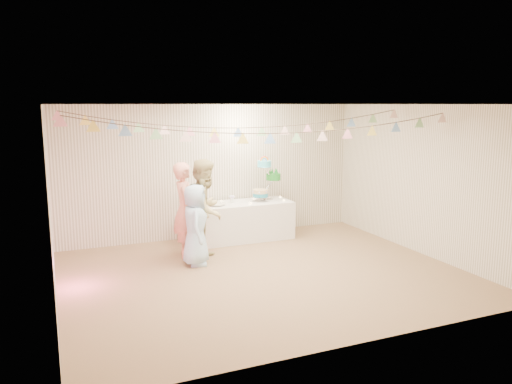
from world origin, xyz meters
name	(u,v)px	position (x,y,z in m)	size (l,w,h in m)	color
floor	(264,274)	(0.00, 0.00, 0.00)	(6.00, 6.00, 0.00)	brown
ceiling	(264,104)	(0.00, 0.00, 2.60)	(6.00, 6.00, 0.00)	silver
back_wall	(213,171)	(0.00, 2.50, 1.30)	(6.00, 6.00, 0.00)	silver
front_wall	(359,230)	(0.00, -2.50, 1.30)	(6.00, 6.00, 0.00)	silver
left_wall	(50,207)	(-3.00, 0.00, 1.30)	(5.00, 5.00, 0.00)	silver
right_wall	(422,180)	(3.00, 0.00, 1.30)	(5.00, 5.00, 0.00)	silver
table	(242,221)	(0.41, 2.03, 0.36)	(1.94, 0.78, 0.73)	white
cake_stand	(267,179)	(0.96, 2.08, 1.16)	(0.73, 0.43, 0.81)	silver
cake_bottom	(261,196)	(0.81, 2.02, 0.84)	(0.31, 0.31, 0.15)	teal
cake_middle	(273,180)	(1.14, 2.17, 1.11)	(0.27, 0.27, 0.22)	#1B7C22
cake_top_tier	(264,168)	(0.90, 2.05, 1.38)	(0.25, 0.25, 0.19)	#46C7DC
platter	(216,204)	(-0.12, 1.98, 0.76)	(0.37, 0.37, 0.02)	white
posy	(232,198)	(0.23, 2.08, 0.82)	(0.13, 0.13, 0.15)	white
person_adult_a	(185,210)	(-0.88, 1.39, 0.82)	(0.60, 0.39, 1.64)	#F4987F
person_adult_b	(206,210)	(-0.59, 1.10, 0.85)	(0.83, 0.65, 1.71)	tan
person_child	(195,225)	(-0.84, 0.86, 0.67)	(0.65, 0.42, 1.33)	#AFD6F7
bunting_back	(238,119)	(0.00, 1.10, 2.35)	(5.60, 1.10, 0.40)	pink
bunting_front	(270,124)	(0.00, -0.20, 2.32)	(5.60, 0.90, 0.36)	#72A5E5
tealight_0	(204,206)	(-0.39, 1.88, 0.74)	(0.04, 0.04, 0.03)	#FFD88C
tealight_1	(221,201)	(0.06, 2.21, 0.74)	(0.04, 0.04, 0.03)	#FFD88C
tealight_2	(251,203)	(0.51, 1.81, 0.74)	(0.04, 0.04, 0.03)	#FFD88C
tealight_3	(254,198)	(0.76, 2.25, 0.74)	(0.04, 0.04, 0.03)	#FFD88C
tealight_4	(284,200)	(1.23, 1.85, 0.74)	(0.04, 0.04, 0.03)	#FFD88C
tealight_5	(280,197)	(1.31, 2.18, 0.74)	(0.04, 0.04, 0.03)	#FFD88C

